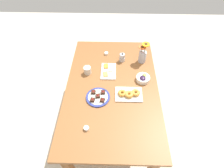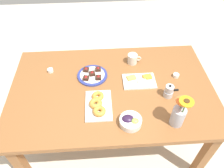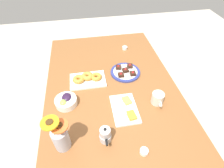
{
  "view_description": "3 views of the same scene",
  "coord_description": "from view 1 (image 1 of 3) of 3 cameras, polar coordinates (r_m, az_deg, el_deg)",
  "views": [
    {
      "loc": [
        -1.21,
        -0.03,
        2.21
      ],
      "look_at": [
        0.0,
        0.0,
        0.78
      ],
      "focal_mm": 28.0,
      "sensor_mm": 36.0,
      "label": 1
    },
    {
      "loc": [
        -0.08,
        -1.16,
        2.0
      ],
      "look_at": [
        0.0,
        0.0,
        0.78
      ],
      "focal_mm": 35.0,
      "sensor_mm": 36.0,
      "label": 2
    },
    {
      "loc": [
        0.93,
        -0.16,
        1.7
      ],
      "look_at": [
        0.0,
        0.0,
        0.78
      ],
      "focal_mm": 28.0,
      "sensor_mm": 36.0,
      "label": 3
    }
  ],
  "objects": [
    {
      "name": "dessert_plate",
      "position": [
        1.81,
        -4.61,
        -4.23
      ],
      "size": [
        0.25,
        0.25,
        0.05
      ],
      "color": "navy",
      "rests_on": "dining_table"
    },
    {
      "name": "grape_bowl",
      "position": [
        1.97,
        10.09,
        1.85
      ],
      "size": [
        0.15,
        0.15,
        0.07
      ],
      "color": "white",
      "rests_on": "dining_table"
    },
    {
      "name": "jam_cup_honey",
      "position": [
        1.63,
        -8.37,
        -14.1
      ],
      "size": [
        0.05,
        0.05,
        0.03
      ],
      "color": "white",
      "rests_on": "dining_table"
    },
    {
      "name": "coffee_mug",
      "position": [
        2.03,
        -8.01,
        4.53
      ],
      "size": [
        0.12,
        0.08,
        0.09
      ],
      "color": "beige",
      "rests_on": "dining_table"
    },
    {
      "name": "cheese_platter",
      "position": [
        2.04,
        -1.26,
        4.31
      ],
      "size": [
        0.26,
        0.17,
        0.03
      ],
      "color": "white",
      "rests_on": "dining_table"
    },
    {
      "name": "flower_vase",
      "position": [
        2.15,
        9.96,
        9.13
      ],
      "size": [
        0.1,
        0.13,
        0.26
      ],
      "color": "#B2B2BC",
      "rests_on": "dining_table"
    },
    {
      "name": "moka_pot",
      "position": [
        2.16,
        3.32,
        8.59
      ],
      "size": [
        0.11,
        0.07,
        0.12
      ],
      "color": "#B7B7BC",
      "rests_on": "dining_table"
    },
    {
      "name": "croissant_platter",
      "position": [
        1.82,
        5.56,
        -3.23
      ],
      "size": [
        0.19,
        0.28,
        0.05
      ],
      "color": "white",
      "rests_on": "dining_table"
    },
    {
      "name": "dining_table",
      "position": [
        1.97,
        -0.0,
        -2.36
      ],
      "size": [
        1.6,
        1.0,
        0.74
      ],
      "color": "brown",
      "rests_on": "ground_plane"
    },
    {
      "name": "ground_plane",
      "position": [
        2.52,
        -0.0,
        -11.57
      ],
      "size": [
        6.0,
        6.0,
        0.0
      ],
      "primitive_type": "plane",
      "color": "beige"
    },
    {
      "name": "jam_cup_berry",
      "position": [
        2.27,
        -1.86,
        9.97
      ],
      "size": [
        0.05,
        0.05,
        0.03
      ],
      "color": "white",
      "rests_on": "dining_table"
    }
  ]
}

